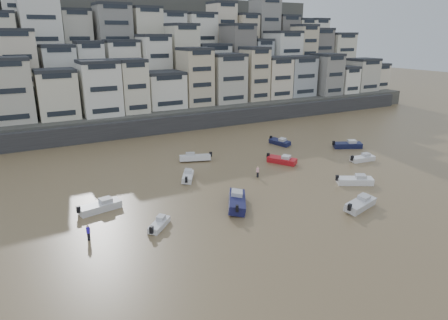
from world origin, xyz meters
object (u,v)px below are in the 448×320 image
boat_h (195,156)px  person_pink (258,172)px  boat_a (361,203)px  boat_f (188,175)px  boat_k (100,205)px  boat_e (282,159)px  boat_i (280,141)px  boat_d (363,158)px  boat_b (355,179)px  person_blue (88,233)px  boat_g (348,144)px  boat_j (159,223)px  boat_c (237,200)px

boat_h → person_pink: 12.96m
boat_a → boat_f: (-14.49, 19.88, -0.11)m
boat_a → boat_k: size_ratio=1.02×
boat_e → boat_i: size_ratio=1.07×
person_pink → boat_d: bearing=-5.9°
boat_b → person_blue: size_ratio=3.18×
boat_h → person_blue: person_blue is taller
boat_g → person_pink: 24.57m
boat_b → boat_k: bearing=-164.0°
boat_j → boat_i: bearing=-12.1°
boat_f → boat_k: boat_k is taller
boat_h → boat_i: size_ratio=1.14×
boat_d → boat_a: bearing=-132.1°
boat_a → boat_g: boat_g is taller
boat_i → boat_k: (-37.61, -13.98, 0.08)m
boat_g → boat_h: bearing=-166.9°
boat_d → person_pink: bearing=-179.8°
boat_d → person_blue: (-46.36, -5.41, 0.21)m
boat_d → boat_j: size_ratio=1.18×
boat_d → boat_f: bearing=174.2°
boat_b → boat_g: size_ratio=0.95×
boat_d → boat_g: size_ratio=0.83×
boat_j → person_blue: person_blue is taller
boat_e → boat_j: boat_e is taller
boat_b → boat_d: boat_b is taller
boat_g → person_blue: person_blue is taller
boat_h → person_blue: bearing=61.4°
boat_a → boat_h: 29.37m
person_blue → boat_g: bearing=14.2°
boat_c → boat_i: (22.33, 21.10, -0.25)m
boat_f → boat_k: bearing=138.4°
boat_e → boat_g: size_ratio=0.93×
boat_d → boat_e: size_ratio=0.90×
boat_h → person_blue: size_ratio=3.31×
boat_h → person_pink: (4.82, -12.03, 0.08)m
boat_c → boat_g: boat_c is taller
boat_c → boat_d: boat_c is taller
boat_b → boat_g: (13.33, 14.52, 0.04)m
boat_k → person_blue: bearing=-122.3°
boat_c → person_pink: bearing=-16.3°
boat_a → boat_d: 20.46m
boat_h → person_blue: 29.01m
boat_a → boat_f: boat_a is taller
boat_a → person_pink: 16.44m
boat_c → boat_h: size_ratio=1.19×
boat_b → person_pink: size_ratio=3.18×
boat_h → boat_k: boat_h is taller
boat_a → boat_c: 15.33m
boat_e → boat_f: bearing=-121.3°
person_pink → boat_c: bearing=-136.8°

